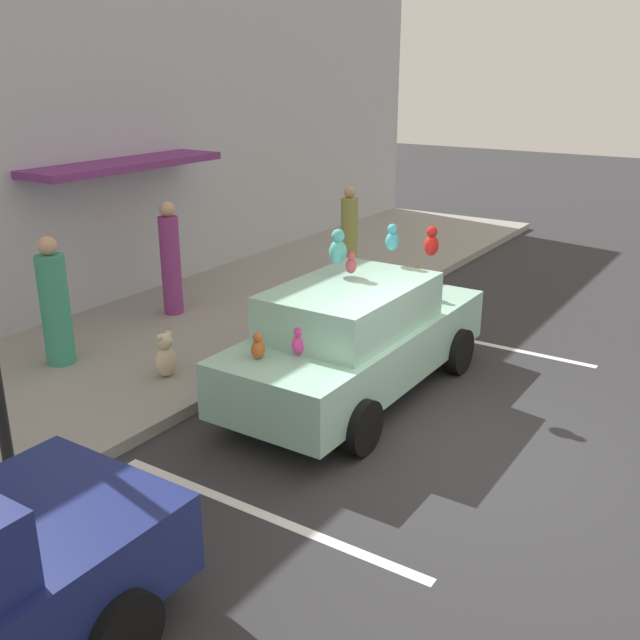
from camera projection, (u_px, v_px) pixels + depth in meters
The scene contains 10 objects.
ground_plane at pixel (449, 451), 8.14m from camera, with size 60.00×60.00×0.00m, color #2D2D30.
sidewalk at pixel (134, 353), 10.71m from camera, with size 24.00×4.00×0.15m, color gray.
storefront_building at pixel (16, 128), 10.80m from camera, with size 24.00×1.25×6.40m.
parking_stripe_front at pixel (478, 342), 11.33m from camera, with size 0.12×3.60×0.01m, color silver.
parking_stripe_rear at pixel (262, 514), 6.99m from camera, with size 0.12×3.60×0.01m, color silver.
plush_covered_car at pixel (357, 337), 9.29m from camera, with size 4.32×1.86×2.17m.
teddy_bear_on_sidewalk at pixel (166, 356), 9.65m from camera, with size 0.32×0.27×0.62m.
pedestrian_near_shopfront at pixel (55, 306), 9.91m from camera, with size 0.39×0.39×1.80m.
pedestrian_walking_past at pixel (171, 261), 11.93m from camera, with size 0.32×0.32×1.88m.
pedestrian_by_lamp at pixel (349, 234), 14.17m from camera, with size 0.34×0.34×1.75m.
Camera 1 is at (-6.81, -2.74, 4.08)m, focal length 40.84 mm.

